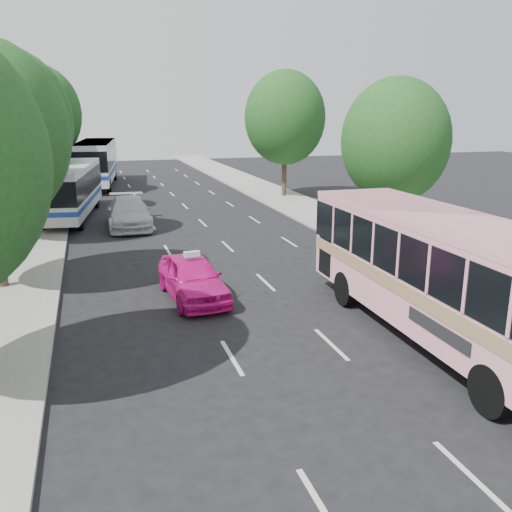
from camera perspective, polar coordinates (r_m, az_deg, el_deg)
name	(u,v)px	position (r m, az deg, el deg)	size (l,w,h in m)	color
ground	(275,323)	(16.97, 1.98, -7.02)	(120.00, 120.00, 0.00)	black
sidewalk_left	(36,218)	(35.58, -22.19, 3.70)	(4.00, 90.00, 0.15)	#9E998E
sidewalk_right	(297,205)	(37.97, 4.31, 5.40)	(4.00, 90.00, 0.12)	#9E998E
low_wall	(2,206)	(35.66, -25.20, 4.76)	(0.30, 90.00, 1.50)	#9E998E
tree_left_c	(9,116)	(29.01, -24.59, 13.22)	(6.00, 6.00, 9.35)	#38281E
tree_left_d	(28,124)	(36.96, -22.85, 12.73)	(5.52, 5.52, 8.60)	#38281E
tree_left_e	(39,110)	(44.92, -21.90, 14.05)	(6.30, 6.30, 9.82)	#38281E
tree_left_f	(44,115)	(52.92, -21.43, 13.61)	(5.88, 5.88, 9.16)	#38281E
tree_right_near	(398,137)	(26.75, 14.71, 12.04)	(5.10, 5.10, 7.95)	#38281E
tree_right_far	(286,115)	(41.34, 3.21, 14.64)	(6.00, 6.00, 9.35)	#38281E
pink_bus	(442,265)	(15.88, 18.99, -0.91)	(2.99, 11.27, 3.59)	pink
pink_taxi	(193,278)	(18.99, -6.69, -2.27)	(1.79, 4.46, 1.52)	#DD138A
white_pickup	(129,213)	(31.47, -13.23, 4.48)	(2.33, 5.73, 1.66)	silver
tour_coach_front	(71,186)	(35.01, -18.91, 6.94)	(3.78, 10.99, 3.22)	silver
tour_coach_rear	(96,159)	(49.72, -16.47, 9.73)	(4.08, 13.09, 3.85)	silver
taxi_roof_sign	(192,254)	(18.75, -6.77, 0.21)	(0.55, 0.18, 0.18)	silver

